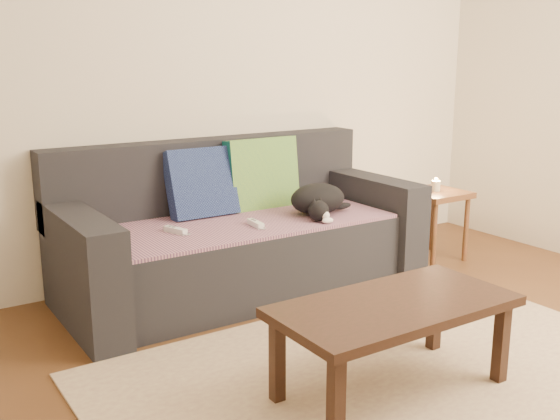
{
  "coord_description": "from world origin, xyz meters",
  "views": [
    {
      "loc": [
        -1.83,
        -1.69,
        1.37
      ],
      "look_at": [
        0.05,
        1.2,
        0.55
      ],
      "focal_mm": 42.0,
      "sensor_mm": 36.0,
      "label": 1
    }
  ],
  "objects_px": {
    "side_table": "(435,203)",
    "wii_remote_b": "(256,224)",
    "wii_remote_a": "(175,230)",
    "sofa": "(239,238)",
    "cat": "(318,200)",
    "coffee_table": "(394,313)"
  },
  "relations": [
    {
      "from": "side_table",
      "to": "wii_remote_b",
      "type": "bearing_deg",
      "value": -179.17
    },
    {
      "from": "wii_remote_a",
      "to": "sofa",
      "type": "bearing_deg",
      "value": -94.08
    },
    {
      "from": "cat",
      "to": "coffee_table",
      "type": "bearing_deg",
      "value": -133.93
    },
    {
      "from": "sofa",
      "to": "wii_remote_b",
      "type": "relative_size",
      "value": 14.0
    },
    {
      "from": "wii_remote_a",
      "to": "coffee_table",
      "type": "bearing_deg",
      "value": 176.25
    },
    {
      "from": "cat",
      "to": "wii_remote_b",
      "type": "bearing_deg",
      "value": 163.56
    },
    {
      "from": "wii_remote_b",
      "to": "side_table",
      "type": "bearing_deg",
      "value": -83.62
    },
    {
      "from": "sofa",
      "to": "coffee_table",
      "type": "bearing_deg",
      "value": -93.72
    },
    {
      "from": "wii_remote_a",
      "to": "wii_remote_b",
      "type": "height_order",
      "value": "same"
    },
    {
      "from": "wii_remote_b",
      "to": "coffee_table",
      "type": "distance_m",
      "value": 1.21
    },
    {
      "from": "coffee_table",
      "to": "cat",
      "type": "bearing_deg",
      "value": 66.96
    },
    {
      "from": "side_table",
      "to": "sofa",
      "type": "bearing_deg",
      "value": 171.16
    },
    {
      "from": "cat",
      "to": "coffee_table",
      "type": "xyz_separation_m",
      "value": [
        -0.53,
        -1.23,
        -0.18
      ]
    },
    {
      "from": "wii_remote_a",
      "to": "wii_remote_b",
      "type": "xyz_separation_m",
      "value": [
        0.43,
        -0.12,
        0.0
      ]
    },
    {
      "from": "sofa",
      "to": "side_table",
      "type": "height_order",
      "value": "sofa"
    },
    {
      "from": "side_table",
      "to": "coffee_table",
      "type": "distance_m",
      "value": 1.93
    },
    {
      "from": "sofa",
      "to": "wii_remote_a",
      "type": "bearing_deg",
      "value": -164.86
    },
    {
      "from": "side_table",
      "to": "coffee_table",
      "type": "bearing_deg",
      "value": -140.81
    },
    {
      "from": "sofa",
      "to": "wii_remote_a",
      "type": "xyz_separation_m",
      "value": [
        -0.46,
        -0.12,
        0.15
      ]
    },
    {
      "from": "wii_remote_b",
      "to": "wii_remote_a",
      "type": "bearing_deg",
      "value": 80.63
    },
    {
      "from": "wii_remote_a",
      "to": "side_table",
      "type": "bearing_deg",
      "value": -112.13
    },
    {
      "from": "wii_remote_a",
      "to": "side_table",
      "type": "xyz_separation_m",
      "value": [
        1.86,
        -0.09,
        -0.06
      ]
    }
  ]
}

